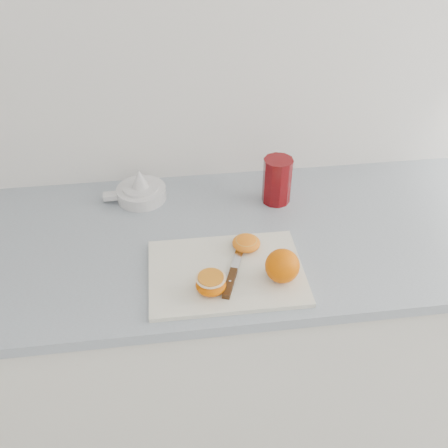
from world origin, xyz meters
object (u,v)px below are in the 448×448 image
counter (228,340)px  half_orange (211,284)px  red_tumbler (277,182)px  citrus_juicer (141,191)px  cutting_board (226,272)px

counter → half_orange: 0.53m
red_tumbler → citrus_juicer: bearing=171.1°
counter → red_tumbler: bearing=40.6°
cutting_board → half_orange: 0.08m
counter → cutting_board: bearing=-100.3°
citrus_juicer → counter: bearing=-39.9°
red_tumbler → counter: bearing=-139.4°
red_tumbler → cutting_board: bearing=-122.4°
citrus_juicer → cutting_board: bearing=-59.9°
counter → cutting_board: 0.48m
half_orange → red_tumbler: 0.42m
counter → citrus_juicer: bearing=140.1°
cutting_board → red_tumbler: size_ratio=2.71×
citrus_juicer → red_tumbler: 0.39m
citrus_juicer → red_tumbler: size_ratio=1.33×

